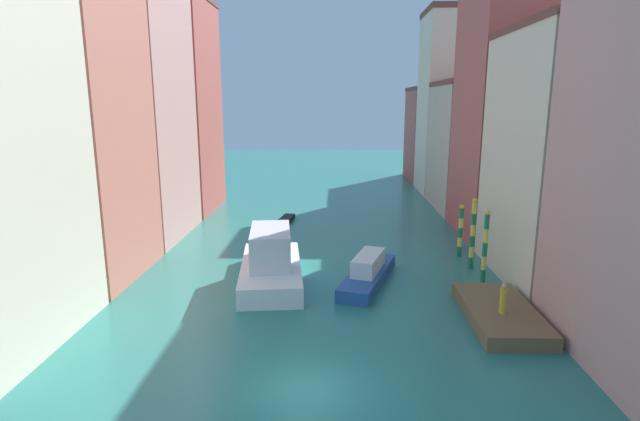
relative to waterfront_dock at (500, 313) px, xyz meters
The scene contains 17 objects.
ground_plane 20.28m from the waterfront_dock, 118.60° to the left, with size 154.00×154.00×0.00m, color #28756B.
building_left_1 27.83m from the waterfront_dock, 166.19° to the left, with size 7.50×9.02×21.39m.
building_left_2 31.55m from the waterfront_dock, 147.46° to the left, with size 7.50×10.50×21.70m.
building_left_3 38.09m from the waterfront_dock, 133.19° to the left, with size 7.50×10.16×21.44m.
building_right_1 11.58m from the waterfront_dock, 49.97° to the left, with size 7.50×11.00×15.73m.
building_right_2 20.98m from the waterfront_dock, 71.92° to the left, with size 7.50×9.98×21.22m.
building_right_3 29.46m from the waterfront_dock, 78.62° to the left, with size 7.50×11.56×13.34m.
building_right_4 40.22m from the waterfront_dock, 81.58° to the left, with size 7.50×8.76×22.07m.
building_right_5 49.14m from the waterfront_dock, 83.31° to the left, with size 7.50×11.05×13.28m.
waterfront_dock is the anchor object (origin of this frame).
person_on_dock 1.39m from the waterfront_dock, 102.93° to the right, with size 0.36×0.36×1.59m.
mooring_pole_0 5.89m from the waterfront_dock, 82.87° to the left, with size 0.34×0.34×4.69m.
mooring_pole_1 8.66m from the waterfront_dock, 85.27° to the left, with size 0.35×0.35×4.90m.
mooring_pole_2 11.20m from the waterfront_dock, 87.06° to the left, with size 0.36×0.36×3.90m.
vaporetto_white 13.78m from the waterfront_dock, 157.24° to the left, with size 4.72×9.46×3.43m.
gondola_black 22.67m from the waterfront_dock, 127.47° to the left, with size 2.34×10.24×0.41m.
motorboat_0 8.44m from the waterfront_dock, 140.82° to the left, with size 4.19×7.99×1.84m.
Camera 1 is at (1.10, -17.41, 11.12)m, focal length 27.57 mm.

